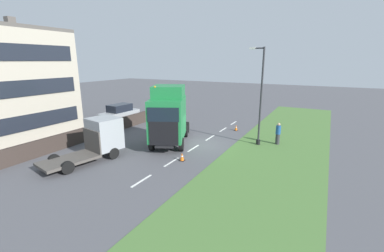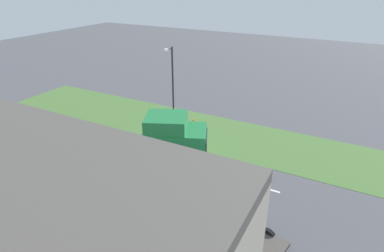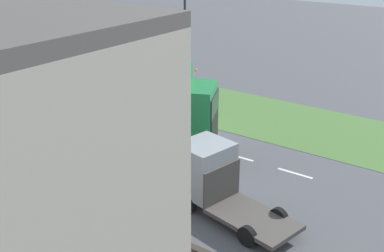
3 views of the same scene
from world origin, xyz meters
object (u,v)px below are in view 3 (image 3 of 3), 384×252
Objects in this scene: pedestrian at (188,89)px; traffic_cone_lead at (116,107)px; lamp_post at (184,56)px; flatbed_truck at (212,176)px; traffic_cone_trailing at (234,146)px; lorry_cab at (169,113)px.

pedestrian is 5.11m from traffic_cone_lead.
lamp_post is 13.33× the size of traffic_cone_lead.
flatbed_truck is 13.13m from traffic_cone_lead.
pedestrian reaches higher than traffic_cone_lead.
traffic_cone_lead and traffic_cone_trailing have the same top height.
traffic_cone_lead is at bearing -29.85° from pedestrian.
traffic_cone_trailing is at bearing 85.47° from traffic_cone_lead.
traffic_cone_lead is (-6.18, -11.53, -1.19)m from flatbed_truck.
lamp_post reaches higher than traffic_cone_trailing.
pedestrian is at bearing 51.82° from flatbed_truck.
flatbed_truck is at bearing 40.39° from pedestrian.
traffic_cone_lead is at bearing 73.25° from flatbed_truck.
lorry_cab is at bearing -41.81° from traffic_cone_trailing.
lamp_post is 3.16m from pedestrian.
traffic_cone_trailing is (-5.44, -2.19, -1.19)m from flatbed_truck.
lorry_cab is at bearing 68.81° from flatbed_truck.
flatbed_truck is at bearing 21.97° from traffic_cone_trailing.
flatbed_truck is 0.74× the size of lamp_post.
lorry_cab is at bearing 64.86° from traffic_cone_lead.
lamp_post is 5.55m from traffic_cone_lead.
lamp_post is at bearing -121.64° from traffic_cone_trailing.
lorry_cab is at bearing 30.56° from lamp_post.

